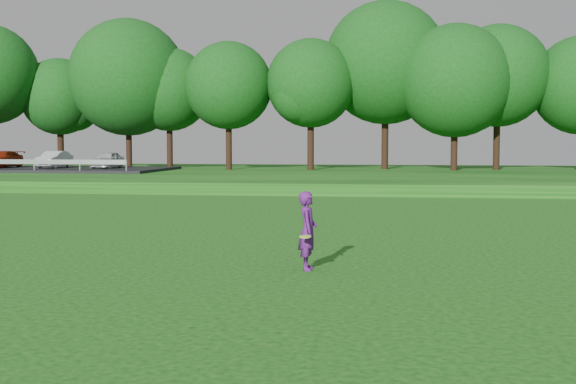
# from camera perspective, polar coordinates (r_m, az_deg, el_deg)

# --- Properties ---
(ground) EXTENTS (140.00, 140.00, 0.00)m
(ground) POSITION_cam_1_polar(r_m,az_deg,el_deg) (16.04, -6.28, -5.34)
(ground) COLOR #0E440D
(ground) RESTS_ON ground
(berm) EXTENTS (130.00, 30.00, 0.60)m
(berm) POSITION_cam_1_polar(r_m,az_deg,el_deg) (49.52, 3.78, 1.28)
(berm) COLOR #0E440D
(berm) RESTS_ON ground
(walking_path) EXTENTS (130.00, 1.60, 0.04)m
(walking_path) POSITION_cam_1_polar(r_m,az_deg,el_deg) (35.63, 1.93, -0.19)
(walking_path) COLOR gray
(walking_path) RESTS_ON ground
(treeline) EXTENTS (104.00, 7.00, 15.00)m
(treeline) POSITION_cam_1_polar(r_m,az_deg,el_deg) (53.74, 4.17, 9.81)
(treeline) COLOR #0F4413
(treeline) RESTS_ON berm
(woman) EXTENTS (0.43, 0.93, 1.59)m
(woman) POSITION_cam_1_polar(r_m,az_deg,el_deg) (14.60, 1.57, -3.07)
(woman) COLOR #5D1974
(woman) RESTS_ON ground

